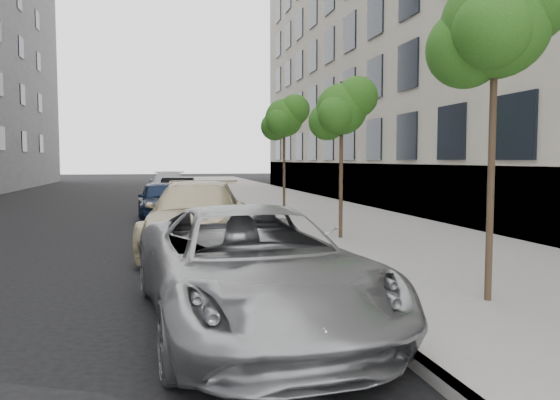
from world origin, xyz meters
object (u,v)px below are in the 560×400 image
object	(u,v)px
minivan	(250,267)
suv	(198,216)
sedan_black	(178,193)
sedan_rear	(169,185)
tree_near	(497,24)
sedan_blue	(162,200)
tree_far	(285,118)
tree_mid	(342,109)

from	to	relation	value
minivan	suv	distance (m)	6.19
suv	sedan_black	bearing A→B (deg)	98.35
minivan	suv	xyz separation A→B (m)	(-0.23, 6.19, 0.04)
sedan_black	sedan_rear	xyz separation A→B (m)	(-0.27, 6.43, 0.08)
suv	tree_near	bearing A→B (deg)	-50.73
sedan_blue	sedan_black	bearing A→B (deg)	79.79
sedan_blue	sedan_rear	size ratio (longest dim) A/B	0.81
tree_near	sedan_black	xyz separation A→B (m)	(-3.78, 18.26, -3.37)
minivan	sedan_rear	bearing A→B (deg)	86.84
tree_far	minivan	xyz separation A→B (m)	(-3.50, -13.01, -2.93)
tree_near	suv	bearing A→B (deg)	121.16
tree_mid	minivan	distance (m)	7.86
suv	sedan_rear	bearing A→B (deg)	99.10
sedan_black	tree_mid	bearing A→B (deg)	-65.30
tree_near	tree_mid	world-z (taller)	tree_near
tree_near	sedan_rear	xyz separation A→B (m)	(-4.05, 24.69, -3.29)
tree_far	sedan_black	size ratio (longest dim) A/B	1.09
tree_mid	tree_far	world-z (taller)	tree_far
minivan	sedan_rear	xyz separation A→B (m)	(-0.55, 24.70, -0.03)
minivan	sedan_black	xyz separation A→B (m)	(-0.28, 18.28, -0.10)
suv	sedan_black	distance (m)	12.09
sedan_black	tree_near	bearing A→B (deg)	-71.42
tree_mid	tree_far	bearing A→B (deg)	90.00
sedan_black	sedan_blue	bearing A→B (deg)	-90.70
tree_near	suv	distance (m)	7.90
minivan	tree_mid	bearing A→B (deg)	57.32
suv	sedan_blue	world-z (taller)	suv
tree_mid	sedan_black	world-z (taller)	tree_mid
suv	minivan	bearing A→B (deg)	-79.71
tree_near	sedan_blue	world-z (taller)	tree_near
sedan_blue	sedan_black	size ratio (longest dim) A/B	1.03
tree_far	minivan	size ratio (longest dim) A/B	0.80
tree_far	suv	xyz separation A→B (m)	(-3.73, -6.83, -2.89)
suv	sedan_blue	distance (m)	6.76
tree_near	tree_far	bearing A→B (deg)	90.00
sedan_blue	tree_near	bearing A→B (deg)	-73.39
tree_far	sedan_blue	world-z (taller)	tree_far
tree_far	suv	bearing A→B (deg)	-118.67
tree_near	sedan_rear	distance (m)	25.23
sedan_rear	tree_near	bearing A→B (deg)	-77.95
tree_mid	tree_far	size ratio (longest dim) A/B	0.93
tree_mid	sedan_blue	bearing A→B (deg)	125.15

